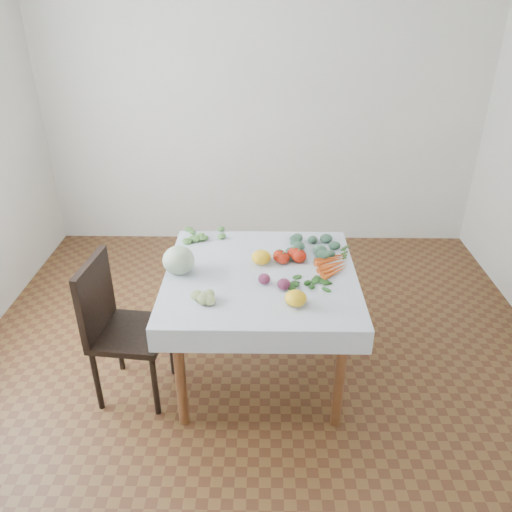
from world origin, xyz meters
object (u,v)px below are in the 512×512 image
(table, at_px, (261,288))
(carrot_bunch, at_px, (334,264))
(chair, at_px, (116,321))
(cabbage, at_px, (179,260))
(heirloom_back, at_px, (261,257))

(table, xyz_separation_m, carrot_bunch, (0.44, 0.09, 0.12))
(table, bearing_deg, chair, -168.63)
(chair, xyz_separation_m, cabbage, (0.37, 0.17, 0.32))
(table, height_order, cabbage, cabbage)
(chair, distance_m, heirloom_back, 0.94)
(table, height_order, heirloom_back, heirloom_back)
(cabbage, height_order, heirloom_back, cabbage)
(table, distance_m, chair, 0.87)
(cabbage, xyz_separation_m, heirloom_back, (0.48, 0.12, -0.04))
(table, relative_size, chair, 1.10)
(chair, distance_m, carrot_bunch, 1.34)
(carrot_bunch, bearing_deg, table, -168.65)
(cabbage, relative_size, heirloom_back, 1.56)
(table, relative_size, heirloom_back, 8.35)
(chair, xyz_separation_m, carrot_bunch, (1.29, 0.26, 0.25))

